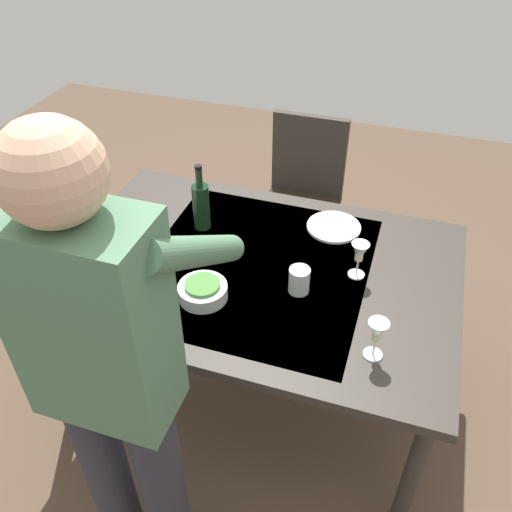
% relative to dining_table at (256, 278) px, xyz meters
% --- Properties ---
extents(ground_plane, '(6.00, 6.00, 0.00)m').
position_rel_dining_table_xyz_m(ground_plane, '(0.00, 0.00, -0.67)').
color(ground_plane, brown).
extents(dining_table, '(1.56, 1.07, 0.74)m').
position_rel_dining_table_xyz_m(dining_table, '(0.00, 0.00, 0.00)').
color(dining_table, '#332D28').
rests_on(dining_table, ground_plane).
extents(chair_near, '(0.40, 0.40, 0.91)m').
position_rel_dining_table_xyz_m(chair_near, '(0.03, -0.92, -0.14)').
color(chair_near, black).
rests_on(chair_near, ground_plane).
extents(person_server, '(0.42, 0.61, 1.69)m').
position_rel_dining_table_xyz_m(person_server, '(0.14, 0.80, 0.29)').
color(person_server, '#2D2D38').
rests_on(person_server, ground_plane).
extents(wine_bottle, '(0.07, 0.07, 0.30)m').
position_rel_dining_table_xyz_m(wine_bottle, '(0.30, -0.18, 0.18)').
color(wine_bottle, black).
rests_on(wine_bottle, dining_table).
extents(wine_glass_left, '(0.07, 0.07, 0.15)m').
position_rel_dining_table_xyz_m(wine_glass_left, '(-0.50, 0.31, 0.17)').
color(wine_glass_left, white).
rests_on(wine_glass_left, dining_table).
extents(wine_glass_right, '(0.07, 0.07, 0.15)m').
position_rel_dining_table_xyz_m(wine_glass_right, '(-0.38, -0.07, 0.17)').
color(wine_glass_right, white).
rests_on(wine_glass_right, dining_table).
extents(water_cup_near_left, '(0.08, 0.08, 0.10)m').
position_rel_dining_table_xyz_m(water_cup_near_left, '(-0.19, 0.09, 0.12)').
color(water_cup_near_left, silver).
rests_on(water_cup_near_left, dining_table).
extents(water_cup_near_right, '(0.08, 0.08, 0.09)m').
position_rel_dining_table_xyz_m(water_cup_near_right, '(0.49, 0.33, 0.11)').
color(water_cup_near_right, silver).
rests_on(water_cup_near_right, dining_table).
extents(serving_bowl_pasta, '(0.30, 0.30, 0.07)m').
position_rel_dining_table_xyz_m(serving_bowl_pasta, '(0.54, 0.06, 0.10)').
color(serving_bowl_pasta, silver).
rests_on(serving_bowl_pasta, dining_table).
extents(side_bowl_salad, '(0.18, 0.18, 0.07)m').
position_rel_dining_table_xyz_m(side_bowl_salad, '(0.13, 0.23, 0.10)').
color(side_bowl_salad, silver).
rests_on(side_bowl_salad, dining_table).
extents(dinner_plate_near, '(0.23, 0.23, 0.01)m').
position_rel_dining_table_xyz_m(dinner_plate_near, '(-0.24, -0.34, 0.07)').
color(dinner_plate_near, silver).
rests_on(dinner_plate_near, dining_table).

